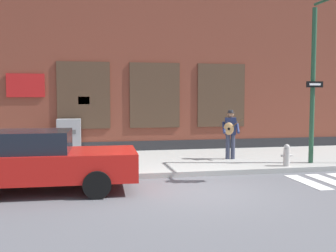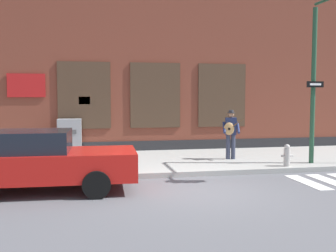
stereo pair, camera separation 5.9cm
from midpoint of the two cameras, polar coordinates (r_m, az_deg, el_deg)
name	(u,v)px [view 2 (the right image)]	position (r m, az deg, el deg)	size (l,w,h in m)	color
ground_plane	(195,190)	(10.06, 4.12, -9.31)	(160.00, 160.00, 0.00)	#56565B
sidewalk	(166,161)	(13.87, -0.16, -5.17)	(28.00, 4.79, 0.16)	#9E9E99
building_backdrop	(148,64)	(18.07, -2.77, 9.04)	(28.00, 4.06, 7.72)	brown
red_car	(40,161)	(10.24, -17.91, -4.87)	(4.65, 2.09, 1.53)	red
busker	(231,131)	(13.95, 9.19, -0.77)	(0.72, 0.64, 1.73)	#33384C
traffic_light	(331,50)	(13.10, 22.75, 10.13)	(0.60, 2.53, 5.27)	#234C33
utility_box	(70,136)	(15.49, -13.98, -1.49)	(0.88, 0.58, 1.35)	gray
fire_hydrant	(287,155)	(13.04, 17.00, -4.09)	(0.38, 0.20, 0.70)	#B2ADA8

